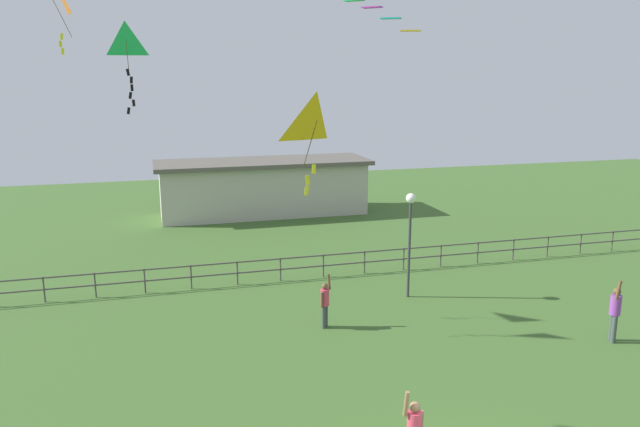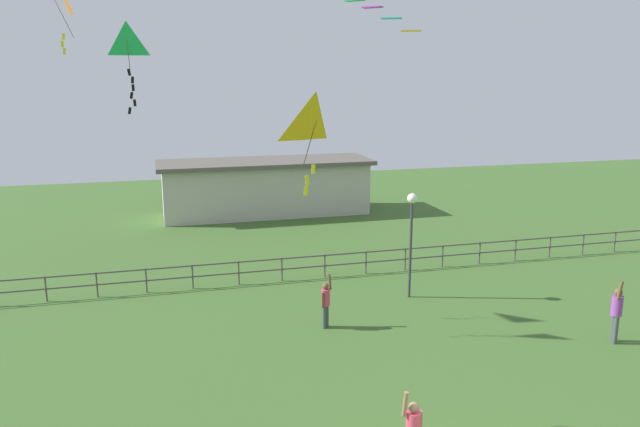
% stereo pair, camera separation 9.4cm
% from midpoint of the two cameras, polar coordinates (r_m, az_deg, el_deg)
% --- Properties ---
extents(lamppost, '(0.36, 0.36, 3.88)m').
position_cam_midpoint_polar(lamppost, '(22.19, 8.24, -0.69)').
color(lamppost, '#38383D').
rests_on(lamppost, ground_plane).
extents(person_0, '(0.42, 0.35, 1.77)m').
position_cam_midpoint_polar(person_0, '(19.87, 0.32, -8.16)').
color(person_0, '#3F4C47').
rests_on(person_0, ground_plane).
extents(person_3, '(0.38, 0.51, 2.04)m').
position_cam_midpoint_polar(person_3, '(20.81, 25.56, -8.08)').
color(person_3, '#3F4C47').
rests_on(person_3, ground_plane).
extents(kite_0, '(0.98, 0.95, 2.10)m').
position_cam_midpoint_polar(kite_0, '(12.57, -0.53, 8.38)').
color(kite_0, yellow).
extents(kite_2, '(0.88, 0.55, 2.60)m').
position_cam_midpoint_polar(kite_2, '(18.95, -17.69, 14.79)').
color(kite_2, '#1EB759').
extents(waterfront_railing, '(36.04, 0.06, 0.95)m').
position_cam_midpoint_polar(waterfront_railing, '(24.38, -3.18, -4.79)').
color(waterfront_railing, '#4C4742').
rests_on(waterfront_railing, ground_plane).
extents(pavilion_building, '(12.24, 4.07, 3.15)m').
position_cam_midpoint_polar(pavilion_building, '(35.84, -5.36, 2.47)').
color(pavilion_building, '#B7B2A3').
rests_on(pavilion_building, ground_plane).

